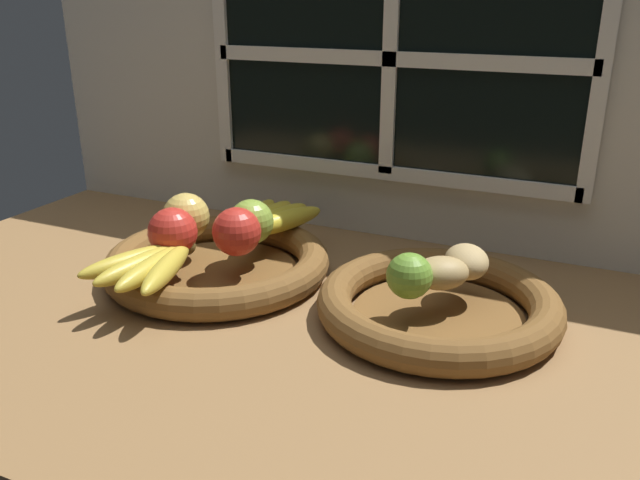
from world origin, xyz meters
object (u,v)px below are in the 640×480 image
object	(u,v)px
apple_red_front	(173,232)
apple_red_right	(236,232)
fruit_bowl_right	(438,305)
potato_back	(466,261)
lime_near	(409,276)
banana_bunch_front	(151,264)
fruit_bowl_left	(218,263)
banana_bunch_back	(272,219)
potato_large	(441,273)
apple_golden_left	(186,216)
apple_green_back	(251,222)

from	to	relation	value
apple_red_front	apple_red_right	xyz separation A→B (cm)	(8.44, 3.94, -0.02)
fruit_bowl_right	apple_red_front	distance (cm)	39.54
potato_back	lime_near	world-z (taller)	lime_near
apple_red_front	banana_bunch_front	xyz separation A→B (cm)	(1.33, -7.07, -2.13)
fruit_bowl_left	apple_red_front	bearing A→B (deg)	-128.64
banana_bunch_front	fruit_bowl_right	bearing A→B (deg)	18.01
lime_near	apple_red_front	bearing A→B (deg)	-178.89
banana_bunch_front	potato_back	size ratio (longest dim) A/B	2.36
banana_bunch_back	potato_large	xyz separation A→B (cm)	(31.21, -11.29, 0.51)
apple_red_right	lime_near	xyz separation A→B (cm)	(27.37, -3.24, -0.65)
apple_red_right	banana_bunch_back	size ratio (longest dim) A/B	0.41
apple_red_right	banana_bunch_back	distance (cm)	12.62
lime_near	fruit_bowl_right	bearing A→B (deg)	56.31
banana_bunch_front	potato_back	world-z (taller)	potato_back
banana_bunch_front	potato_large	distance (cm)	39.33
banana_bunch_front	potato_back	xyz separation A→B (cm)	(39.66, 17.14, 0.74)
apple_golden_left	banana_bunch_front	size ratio (longest dim) A/B	0.41
fruit_bowl_right	apple_green_back	distance (cm)	31.62
banana_bunch_back	fruit_bowl_left	bearing A→B (deg)	-107.00
potato_back	apple_red_front	bearing A→B (deg)	-166.20
apple_red_right	fruit_bowl_right	bearing A→B (deg)	2.17
apple_red_right	potato_back	bearing A→B (deg)	10.66
apple_golden_left	potato_large	distance (cm)	41.15
fruit_bowl_right	banana_bunch_front	bearing A→B (deg)	-161.99
potato_back	lime_near	xyz separation A→B (cm)	(-5.19, -9.37, 0.73)
apple_red_front	apple_red_right	size ratio (longest dim) A/B	1.00
banana_bunch_back	potato_large	bearing A→B (deg)	-19.88
banana_bunch_front	apple_red_front	bearing A→B (deg)	100.67
fruit_bowl_right	potato_back	world-z (taller)	potato_back
fruit_bowl_right	apple_green_back	size ratio (longest dim) A/B	4.68
apple_green_back	apple_golden_left	distance (cm)	10.60
fruit_bowl_left	fruit_bowl_right	distance (cm)	34.66
fruit_bowl_right	lime_near	xyz separation A→B (cm)	(-2.93, -4.39, 5.47)
apple_green_back	apple_red_right	distance (cm)	5.21
banana_bunch_back	lime_near	distance (cm)	32.37
banana_bunch_front	banana_bunch_back	world-z (taller)	banana_bunch_back
fruit_bowl_left	lime_near	size ratio (longest dim) A/B	5.80
banana_bunch_back	potato_large	world-z (taller)	potato_large
fruit_bowl_left	potato_large	xyz separation A→B (cm)	(34.66, 0.00, 4.64)
apple_red_right	lime_near	distance (cm)	27.57
fruit_bowl_right	apple_green_back	world-z (taller)	apple_green_back
apple_red_right	potato_back	distance (cm)	33.16
apple_golden_left	lime_near	bearing A→B (deg)	-8.87
banana_bunch_front	apple_golden_left	bearing A→B (deg)	105.08
banana_bunch_front	banana_bunch_back	distance (cm)	24.25
apple_green_back	potato_large	distance (cm)	31.08
fruit_bowl_left	banana_bunch_front	bearing A→B (deg)	-102.66
apple_green_back	potato_back	bearing A→B (deg)	1.63
apple_golden_left	potato_large	xyz separation A→B (cm)	(41.10, -1.57, -1.53)
fruit_bowl_right	lime_near	world-z (taller)	lime_near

